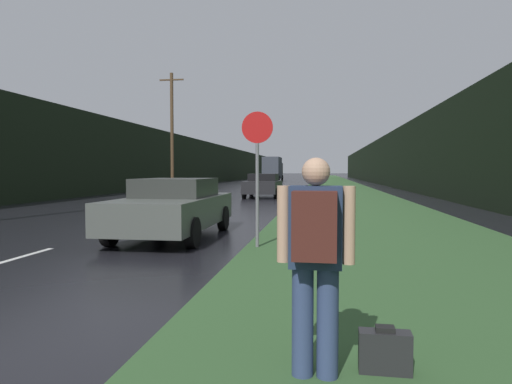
{
  "coord_description": "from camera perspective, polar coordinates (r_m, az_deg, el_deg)",
  "views": [
    {
      "loc": [
        5.44,
        -0.29,
        1.57
      ],
      "look_at": [
        3.18,
        15.12,
        0.85
      ],
      "focal_mm": 32.0,
      "sensor_mm": 36.0,
      "label": 1
    }
  ],
  "objects": [
    {
      "name": "treeline_near_side",
      "position": [
        50.85,
        16.77,
        3.78
      ],
      "size": [
        2.0,
        140.0,
        5.33
      ],
      "primitive_type": "cube",
      "color": "black",
      "rests_on": "ground_plane"
    },
    {
      "name": "lane_stripe_d",
      "position": [
        21.73,
        -6.2,
        -1.5
      ],
      "size": [
        0.12,
        3.0,
        0.01
      ],
      "primitive_type": "cube",
      "color": "silver",
      "rests_on": "ground_plane"
    },
    {
      "name": "lane_stripe_c",
      "position": [
        15.08,
        -12.89,
        -3.38
      ],
      "size": [
        0.12,
        3.0,
        0.01
      ],
      "primitive_type": "cube",
      "color": "silver",
      "rests_on": "ground_plane"
    },
    {
      "name": "delivery_truck",
      "position": [
        68.28,
        2.13,
        2.91
      ],
      "size": [
        2.55,
        8.13,
        3.59
      ],
      "color": "black",
      "rests_on": "ground_plane"
    },
    {
      "name": "grass_verge",
      "position": [
        40.35,
        10.35,
        0.39
      ],
      "size": [
        6.0,
        240.0,
        0.02
      ],
      "primitive_type": "cube",
      "color": "#33562D",
      "rests_on": "ground_plane"
    },
    {
      "name": "suitcase",
      "position": [
        3.85,
        15.8,
        -18.73
      ],
      "size": [
        0.4,
        0.17,
        0.38
      ],
      "rotation": [
        0.0,
        0.0,
        -0.02
      ],
      "color": "#232326",
      "rests_on": "ground_plane"
    },
    {
      "name": "car_passing_far",
      "position": [
        27.09,
        0.89,
        0.85
      ],
      "size": [
        2.01,
        4.34,
        1.4
      ],
      "rotation": [
        0.0,
        0.0,
        3.14
      ],
      "color": "black",
      "rests_on": "ground_plane"
    },
    {
      "name": "hitchhiker_with_backpack",
      "position": [
        3.43,
        7.42,
        -7.62
      ],
      "size": [
        0.58,
        0.41,
        1.67
      ],
      "rotation": [
        0.0,
        0.0,
        -0.02
      ],
      "color": "navy",
      "rests_on": "ground_plane"
    },
    {
      "name": "car_passing_near",
      "position": [
        11.01,
        -10.26,
        -1.86
      ],
      "size": [
        1.99,
        4.65,
        1.39
      ],
      "rotation": [
        0.0,
        0.0,
        3.14
      ],
      "color": "#4C514C",
      "rests_on": "ground_plane"
    },
    {
      "name": "stop_sign",
      "position": [
        9.25,
        0.16,
        3.27
      ],
      "size": [
        0.64,
        0.07,
        2.77
      ],
      "color": "slate",
      "rests_on": "ground_plane"
    },
    {
      "name": "treeline_far_side",
      "position": [
        52.58,
        -8.62,
        3.76
      ],
      "size": [
        2.0,
        140.0,
        5.23
      ],
      "primitive_type": "cube",
      "color": "black",
      "rests_on": "ground_plane"
    },
    {
      "name": "utility_pole_far",
      "position": [
        34.3,
        -10.46,
        7.5
      ],
      "size": [
        1.8,
        0.24,
        8.72
      ],
      "color": "#4C3823",
      "rests_on": "ground_plane"
    }
  ]
}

